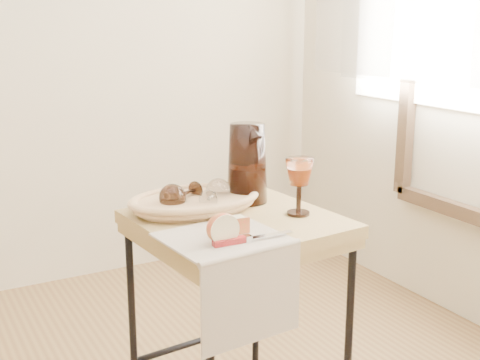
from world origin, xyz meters
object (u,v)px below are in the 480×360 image
wine_goblet (299,186)px  side_table (237,324)px  table_knife (250,237)px  goblet_lying_a (183,194)px  tea_towel (223,238)px  goblet_lying_b (214,194)px  bread_basket (195,203)px  apple_half (222,228)px  pitcher (247,163)px

wine_goblet → side_table: bearing=159.9°
wine_goblet → table_knife: 0.30m
side_table → goblet_lying_a: (-0.11, 0.14, 0.40)m
tea_towel → goblet_lying_a: size_ratio=2.29×
tea_towel → goblet_lying_b: 0.27m
side_table → bread_basket: bearing=122.5°
goblet_lying_a → apple_half: (-0.03, -0.33, -0.01)m
bread_basket → pitcher: 0.22m
goblet_lying_a → table_knife: 0.36m
goblet_lying_a → table_knife: bearing=72.8°
goblet_lying_b → apple_half: goblet_lying_b is taller
tea_towel → apple_half: (-0.02, -0.04, 0.04)m
goblet_lying_a → goblet_lying_b: (0.09, -0.04, -0.00)m
bread_basket → pitcher: size_ratio=1.26×
side_table → tea_towel: 0.40m
goblet_lying_b → table_knife: bearing=-145.6°
bread_basket → goblet_lying_a: bearing=154.6°
table_knife → goblet_lying_a: bearing=97.6°
goblet_lying_b → tea_towel: bearing=-158.3°
side_table → bread_basket: size_ratio=1.88×
goblet_lying_b → table_knife: size_ratio=0.55×
pitcher → bread_basket: bearing=172.6°
apple_half → goblet_lying_a: bearing=85.5°
tea_towel → side_table: bearing=45.0°
goblet_lying_a → wine_goblet: 0.36m
apple_half → table_knife: bearing=-17.8°
goblet_lying_a → wine_goblet: (0.29, -0.21, 0.04)m
pitcher → goblet_lying_b: bearing=-177.2°
table_knife → apple_half: bearing=162.2°
side_table → apple_half: bearing=-128.4°
bread_basket → wine_goblet: size_ratio=2.09×
goblet_lying_a → apple_half: size_ratio=1.53×
wine_goblet → apple_half: wine_goblet is taller
bread_basket → pitcher: pitcher is taller
goblet_lying_a → pitcher: pitcher is taller
goblet_lying_b → wine_goblet: (0.20, -0.17, 0.04)m
bread_basket → tea_towel: bearing=-98.2°
tea_towel → goblet_lying_b: size_ratio=2.43×
goblet_lying_a → goblet_lying_b: goblet_lying_a is taller
side_table → goblet_lying_a: 0.44m
tea_towel → apple_half: bearing=-125.5°
goblet_lying_a → pitcher: size_ratio=0.46×
apple_half → pitcher: bearing=52.5°
tea_towel → table_knife: bearing=-56.7°
goblet_lying_b → table_knife: (-0.05, -0.31, -0.04)m
goblet_lying_a → table_knife: goblet_lying_a is taller
tea_towel → wine_goblet: 0.32m
wine_goblet → tea_towel: bearing=-164.7°
goblet_lying_a → pitcher: bearing=154.5°
goblet_lying_a → apple_half: goblet_lying_a is taller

